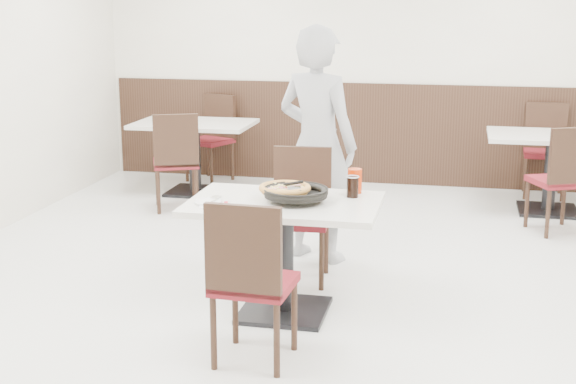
% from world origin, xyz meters
% --- Properties ---
extents(floor, '(7.00, 7.00, 0.00)m').
position_xyz_m(floor, '(0.00, 0.00, 0.00)').
color(floor, beige).
rests_on(floor, ground).
extents(wall_back, '(6.00, 0.04, 2.80)m').
position_xyz_m(wall_back, '(0.00, 3.50, 1.40)').
color(wall_back, beige).
rests_on(wall_back, floor).
extents(wall_front, '(6.00, 0.04, 2.80)m').
position_xyz_m(wall_front, '(0.00, -3.50, 1.40)').
color(wall_front, beige).
rests_on(wall_front, floor).
extents(wainscot_back, '(5.90, 0.03, 1.10)m').
position_xyz_m(wainscot_back, '(0.00, 3.48, 0.55)').
color(wainscot_back, black).
rests_on(wainscot_back, floor).
extents(main_table, '(1.27, 0.91, 0.75)m').
position_xyz_m(main_table, '(-0.12, -0.44, 0.38)').
color(main_table, beige).
rests_on(main_table, floor).
extents(chair_near, '(0.44, 0.44, 0.95)m').
position_xyz_m(chair_near, '(-0.13, -1.15, 0.47)').
color(chair_near, black).
rests_on(chair_near, floor).
extents(chair_far, '(0.45, 0.45, 0.95)m').
position_xyz_m(chair_far, '(-0.15, 0.19, 0.47)').
color(chair_far, black).
rests_on(chair_far, floor).
extents(trivet, '(0.14, 0.14, 0.04)m').
position_xyz_m(trivet, '(-0.05, -0.44, 0.77)').
color(trivet, black).
rests_on(trivet, main_table).
extents(pizza_pan, '(0.43, 0.43, 0.01)m').
position_xyz_m(pizza_pan, '(-0.04, -0.45, 0.79)').
color(pizza_pan, black).
rests_on(pizza_pan, trivet).
extents(pizza, '(0.32, 0.32, 0.02)m').
position_xyz_m(pizza, '(-0.12, -0.41, 0.81)').
color(pizza, tan).
rests_on(pizza, pizza_pan).
extents(pizza_server, '(0.11, 0.12, 0.00)m').
position_xyz_m(pizza_server, '(-0.05, -0.47, 0.84)').
color(pizza_server, silver).
rests_on(pizza_server, pizza).
extents(napkin, '(0.21, 0.21, 0.00)m').
position_xyz_m(napkin, '(-0.53, -0.62, 0.75)').
color(napkin, silver).
rests_on(napkin, main_table).
extents(side_plate, '(0.19, 0.19, 0.01)m').
position_xyz_m(side_plate, '(-0.57, -0.59, 0.76)').
color(side_plate, white).
rests_on(side_plate, napkin).
extents(fork, '(0.03, 0.16, 0.00)m').
position_xyz_m(fork, '(-0.53, -0.58, 0.77)').
color(fork, silver).
rests_on(fork, side_plate).
extents(cola_glass, '(0.08, 0.08, 0.13)m').
position_xyz_m(cola_glass, '(0.29, -0.25, 0.81)').
color(cola_glass, black).
rests_on(cola_glass, main_table).
extents(red_cup, '(0.10, 0.10, 0.16)m').
position_xyz_m(red_cup, '(0.28, -0.13, 0.83)').
color(red_cup, '#B42300').
rests_on(red_cup, main_table).
extents(diner_person, '(0.77, 0.64, 1.81)m').
position_xyz_m(diner_person, '(-0.12, 0.74, 0.90)').
color(diner_person, '#9FA0A4').
rests_on(diner_person, floor).
extents(bg_table_left, '(1.26, 0.89, 0.75)m').
position_xyz_m(bg_table_left, '(-1.76, 2.61, 0.38)').
color(bg_table_left, beige).
rests_on(bg_table_left, floor).
extents(bg_chair_left_near, '(0.55, 0.55, 0.95)m').
position_xyz_m(bg_chair_left_near, '(-1.72, 1.95, 0.47)').
color(bg_chair_left_near, black).
rests_on(bg_chair_left_near, floor).
extents(bg_chair_left_far, '(0.55, 0.55, 0.95)m').
position_xyz_m(bg_chair_left_far, '(-1.78, 3.20, 0.47)').
color(bg_chair_left_far, black).
rests_on(bg_chair_left_far, floor).
extents(bg_table_right, '(1.23, 0.85, 0.75)m').
position_xyz_m(bg_table_right, '(1.80, 2.59, 0.38)').
color(bg_table_right, beige).
rests_on(bg_table_right, floor).
extents(bg_chair_right_near, '(0.56, 0.56, 0.95)m').
position_xyz_m(bg_chair_right_near, '(1.79, 1.90, 0.47)').
color(bg_chair_right_near, black).
rests_on(bg_chair_right_near, floor).
extents(bg_chair_right_far, '(0.44, 0.44, 0.95)m').
position_xyz_m(bg_chair_right_far, '(1.80, 3.22, 0.47)').
color(bg_chair_right_far, black).
rests_on(bg_chair_right_far, floor).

